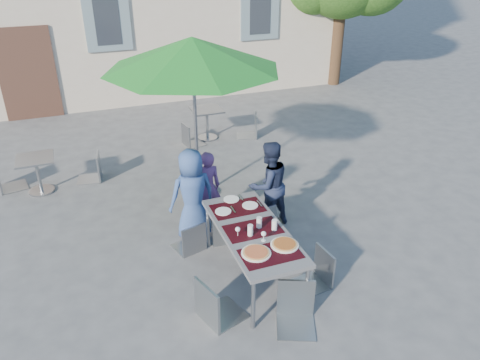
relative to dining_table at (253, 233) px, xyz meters
name	(u,v)px	position (x,y,z in m)	size (l,w,h in m)	color
ground	(196,284)	(-0.75, 0.10, -0.70)	(90.00, 90.00, 0.00)	#4A4B4D
dining_table	(253,233)	(0.00, 0.00, 0.00)	(0.80, 1.85, 0.76)	#434348
pizza_near_left	(256,252)	(-0.16, -0.49, 0.07)	(0.35, 0.35, 0.03)	white
pizza_near_right	(285,244)	(0.23, -0.46, 0.07)	(0.34, 0.34, 0.03)	white
glassware	(259,227)	(0.05, -0.09, 0.13)	(0.55, 0.35, 0.15)	silver
place_settings	(235,205)	(-0.01, 0.63, 0.06)	(0.66, 0.49, 0.01)	white
child_0	(192,195)	(-0.46, 1.21, 0.01)	(0.69, 0.45, 1.41)	#314C87
child_1	(207,188)	(-0.14, 1.52, -0.09)	(0.44, 0.29, 1.21)	#683B78
child_2	(269,185)	(0.71, 1.12, 0.00)	(0.68, 0.39, 1.39)	#1B233D
chair_0	(190,221)	(-0.61, 0.84, -0.19)	(0.48, 0.48, 0.88)	gray
chair_1	(226,204)	(-0.05, 0.91, -0.07)	(0.49, 0.49, 1.06)	gray
chair_2	(259,202)	(0.44, 0.83, -0.10)	(0.53, 0.53, 1.02)	gray
chair_3	(214,278)	(-0.71, -0.59, -0.07)	(0.60, 0.59, 1.06)	#90969B
chair_4	(320,249)	(0.75, -0.42, -0.16)	(0.45, 0.45, 0.92)	gray
chair_5	(298,282)	(0.17, -0.94, -0.11)	(0.58, 0.58, 1.00)	gray
patio_umbrella	(192,55)	(-0.06, 2.34, 1.76)	(2.78, 2.78, 2.72)	#A0A2A8
cafe_table_0	(37,170)	(-2.64, 3.49, -0.28)	(0.62, 0.62, 0.66)	#A0A2A8
bg_chair_l_0	(0,159)	(-3.22, 3.81, -0.10)	(0.52, 0.52, 1.01)	gray
bg_chair_r_0	(91,151)	(-1.70, 3.65, -0.13)	(0.49, 0.49, 0.96)	#91959C
cafe_table_1	(207,119)	(0.85, 4.79, -0.24)	(0.65, 0.65, 0.69)	#A0A2A8
bg_chair_l_1	(189,122)	(0.39, 4.56, -0.16)	(0.48, 0.47, 0.92)	gray
bg_chair_r_1	(251,111)	(1.82, 4.57, -0.11)	(0.57, 0.56, 1.00)	#92979D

